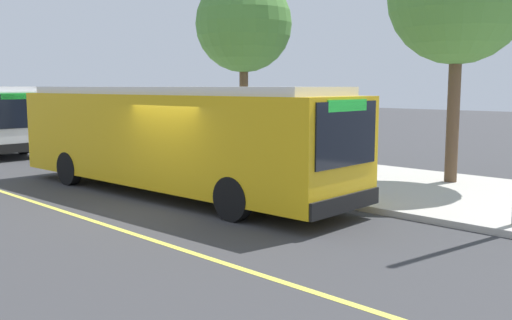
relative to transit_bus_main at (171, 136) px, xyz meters
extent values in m
plane|color=#38383A|center=(1.37, -1.01, -1.62)|extent=(120.00, 120.00, 0.00)
cube|color=#B7B2A8|center=(1.37, 4.99, -1.54)|extent=(44.00, 6.40, 0.15)
cube|color=#E0D64C|center=(1.37, -3.21, -1.61)|extent=(36.00, 0.14, 0.01)
cube|color=gold|center=(-0.02, -0.01, -0.07)|extent=(11.49, 3.01, 2.40)
cube|color=silver|center=(-0.02, -0.01, 1.23)|extent=(10.57, 2.72, 0.20)
cube|color=black|center=(5.69, 0.22, 0.37)|extent=(0.13, 2.17, 1.34)
cube|color=black|center=(-0.07, 1.28, 0.22)|extent=(10.02, 0.45, 1.06)
cube|color=black|center=(-0.07, 1.28, -1.05)|extent=(10.82, 0.47, 0.28)
cube|color=#26D83F|center=(5.70, 0.22, 0.95)|extent=(0.09, 1.40, 0.24)
cube|color=black|center=(5.71, 0.22, -1.09)|extent=(0.18, 2.50, 0.36)
cylinder|color=black|center=(3.47, 1.29, -1.12)|extent=(1.01, 0.32, 1.00)
cylinder|color=black|center=(3.56, -1.02, -1.12)|extent=(1.01, 0.32, 1.00)
cylinder|color=black|center=(-3.48, 1.01, -1.12)|extent=(1.01, 0.32, 1.00)
cylinder|color=black|center=(-3.38, -1.30, -1.12)|extent=(1.01, 0.32, 1.00)
cube|color=black|center=(-9.96, 0.02, 0.37)|extent=(0.15, 2.17, 1.34)
cube|color=#26D83F|center=(-9.95, 0.02, 0.95)|extent=(0.10, 1.40, 0.24)
cube|color=black|center=(-9.94, 0.02, -1.09)|extent=(0.21, 2.50, 0.36)
cylinder|color=black|center=(-12.20, 1.06, -1.12)|extent=(1.01, 0.33, 1.00)
cylinder|color=#333338|center=(1.04, 5.50, -0.27)|extent=(0.10, 0.10, 2.40)
cylinder|color=#333338|center=(1.04, 4.20, -0.27)|extent=(0.10, 0.10, 2.40)
cylinder|color=#333338|center=(-1.56, 5.50, -0.27)|extent=(0.10, 0.10, 2.40)
cylinder|color=#333338|center=(-1.56, 4.20, -0.27)|extent=(0.10, 0.10, 2.40)
cube|color=#333338|center=(-0.26, 4.85, 0.97)|extent=(2.90, 1.60, 0.08)
cube|color=#4C606B|center=(-0.26, 5.50, -0.27)|extent=(2.47, 0.04, 2.16)
cube|color=navy|center=(-1.56, 4.85, -0.31)|extent=(0.06, 1.11, 1.82)
cube|color=brown|center=(-0.10, 4.93, -1.02)|extent=(1.60, 0.44, 0.06)
cube|color=brown|center=(-0.10, 5.17, -0.74)|extent=(1.60, 0.05, 0.44)
cube|color=#333338|center=(-0.82, 4.93, -1.24)|extent=(0.08, 0.40, 0.45)
cube|color=#333338|center=(0.62, 4.93, -1.24)|extent=(0.08, 0.40, 0.45)
cylinder|color=#333338|center=(2.30, 2.46, -0.07)|extent=(0.07, 0.07, 2.80)
cube|color=white|center=(2.30, 2.44, 1.03)|extent=(0.44, 0.03, 0.56)
cube|color=red|center=(2.30, 2.42, 1.03)|extent=(0.40, 0.01, 0.16)
cylinder|color=#282D47|center=(2.38, 2.83, -1.04)|extent=(0.14, 0.14, 0.85)
cylinder|color=#282D47|center=(2.38, 2.65, -1.04)|extent=(0.14, 0.14, 0.85)
cube|color=#338C4C|center=(2.38, 2.74, -0.31)|extent=(0.24, 0.40, 0.62)
sphere|color=tan|center=(2.38, 2.74, 0.11)|extent=(0.22, 0.22, 0.22)
cylinder|color=brown|center=(4.94, 6.51, 0.50)|extent=(0.36, 0.36, 3.93)
cylinder|color=brown|center=(-4.48, 7.10, 0.47)|extent=(0.36, 0.36, 3.87)
sphere|color=#4C8438|center=(-4.48, 7.10, 3.88)|extent=(3.94, 3.94, 3.94)
camera|label=1|loc=(12.64, -9.46, 1.35)|focal=40.16mm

